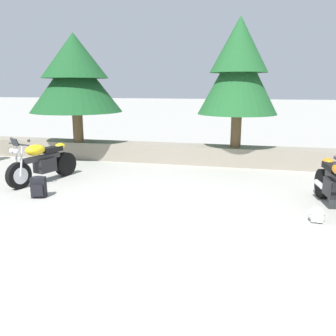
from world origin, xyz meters
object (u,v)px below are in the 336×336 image
Objects in this scene: pine_tree_far_left at (75,75)px; pine_tree_mid_left at (239,68)px; rider_backpack at (39,186)px; rider_helmet at (317,214)px; motorcycle_yellow_near_left at (42,163)px.

pine_tree_mid_left is (5.03, 0.11, 0.14)m from pine_tree_far_left.
rider_helmet is at bearing -1.42° from rider_backpack.
rider_backpack is at bearing -133.18° from pine_tree_mid_left.
motorcycle_yellow_near_left is 0.55× the size of pine_tree_mid_left.
pine_tree_mid_left is (4.53, 3.01, 2.33)m from motorcycle_yellow_near_left.
motorcycle_yellow_near_left is 7.21× the size of rider_helmet.
pine_tree_far_left is (-1.12, 4.05, 2.43)m from rider_backpack.
motorcycle_yellow_near_left is at bearing -80.26° from pine_tree_far_left.
motorcycle_yellow_near_left is at bearing 118.31° from rider_backpack.
rider_backpack is 4.85m from pine_tree_far_left.
motorcycle_yellow_near_left reaches higher than rider_backpack.
pine_tree_mid_left is at bearing 1.26° from pine_tree_far_left.
motorcycle_yellow_near_left is 3.66m from pine_tree_far_left.
motorcycle_yellow_near_left is 5.91m from pine_tree_mid_left.
pine_tree_far_left is at bearing 99.74° from motorcycle_yellow_near_left.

